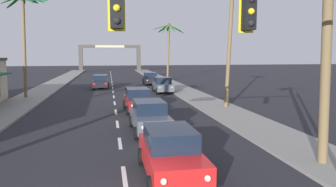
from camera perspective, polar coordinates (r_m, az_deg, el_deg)
name	(u,v)px	position (r m, az deg, el deg)	size (l,w,h in m)	color
sidewalk_right	(201,99)	(29.21, 5.93, -1.05)	(3.20, 110.00, 0.14)	gray
sidewalk_left	(19,104)	(28.96, -25.18, -1.76)	(3.20, 110.00, 0.14)	gray
lane_markings	(119,101)	(28.63, -8.69, -1.39)	(4.28, 89.79, 0.01)	silver
traffic_signal_mast	(250,33)	(8.79, 14.46, 10.51)	(10.78, 0.41, 6.73)	#2D2D33
sedan_lead_at_stop_bar	(171,152)	(11.04, 0.46, -10.50)	(1.95, 4.45, 1.68)	red
sedan_third_in_queue	(150,116)	(17.24, -3.33, -4.07)	(2.01, 4.47, 1.68)	#4C515B
sedan_fifth_in_queue	(138,99)	(23.57, -5.45, -1.07)	(2.07, 4.50, 1.68)	maroon
sedan_oncoming_far	(100,82)	(39.46, -12.00, 2.10)	(1.96, 4.45, 1.68)	black
sedan_parked_nearest_kerb	(163,85)	(34.56, -0.93, 1.56)	(2.00, 4.47, 1.68)	#4C515B
sedan_parked_mid_kerb	(150,78)	(43.75, -3.18, 2.72)	(2.02, 4.48, 1.68)	black
palm_left_third	(23,20)	(32.64, -24.47, 11.96)	(3.81, 4.00, 9.74)	brown
palm_right_nearest	(327,23)	(12.95, 26.51, 11.26)	(3.31, 3.14, 7.52)	brown
palm_right_second	(231,10)	(24.99, 11.24, 14.41)	(3.74, 3.59, 9.80)	brown
palm_right_farthest	(169,38)	(49.46, 0.16, 9.91)	(4.80, 4.80, 8.83)	brown
town_gateway_arch	(110,54)	(76.73, -10.33, 6.91)	(14.36, 0.90, 6.28)	#423D38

